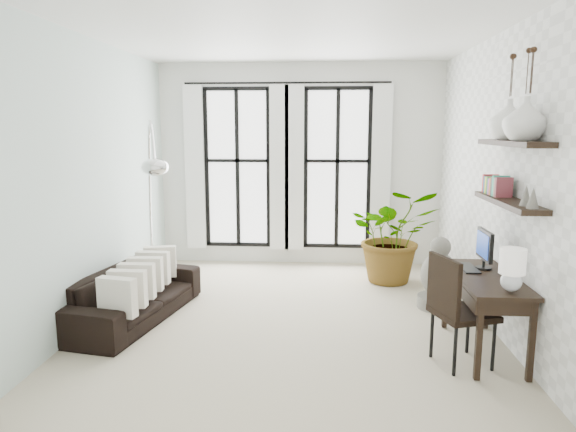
# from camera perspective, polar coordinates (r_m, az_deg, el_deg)

# --- Properties ---
(floor) EXTENTS (5.00, 5.00, 0.00)m
(floor) POSITION_cam_1_polar(r_m,az_deg,el_deg) (6.14, 0.23, -11.13)
(floor) COLOR beige
(floor) RESTS_ON ground
(ceiling) EXTENTS (5.00, 5.00, 0.00)m
(ceiling) POSITION_cam_1_polar(r_m,az_deg,el_deg) (5.83, 0.25, 19.74)
(ceiling) COLOR white
(ceiling) RESTS_ON wall_back
(wall_left) EXTENTS (0.00, 5.00, 5.00)m
(wall_left) POSITION_cam_1_polar(r_m,az_deg,el_deg) (6.32, -20.63, 3.78)
(wall_left) COLOR silver
(wall_left) RESTS_ON floor
(wall_right) EXTENTS (0.00, 5.00, 5.00)m
(wall_right) POSITION_cam_1_polar(r_m,az_deg,el_deg) (6.06, 22.02, 3.47)
(wall_right) COLOR white
(wall_right) RESTS_ON floor
(wall_back) EXTENTS (4.50, 0.00, 4.50)m
(wall_back) POSITION_cam_1_polar(r_m,az_deg,el_deg) (8.26, 1.31, 5.64)
(wall_back) COLOR white
(wall_back) RESTS_ON floor
(windows) EXTENTS (3.26, 0.13, 2.65)m
(windows) POSITION_cam_1_polar(r_m,az_deg,el_deg) (8.20, -0.12, 5.34)
(windows) COLOR white
(windows) RESTS_ON wall_back
(wall_shelves) EXTENTS (0.25, 1.30, 0.60)m
(wall_shelves) POSITION_cam_1_polar(r_m,az_deg,el_deg) (5.26, 23.32, 3.94)
(wall_shelves) COLOR black
(wall_shelves) RESTS_ON wall_right
(sofa) EXTENTS (1.14, 2.10, 0.58)m
(sofa) POSITION_cam_1_polar(r_m,az_deg,el_deg) (6.25, -16.78, -8.37)
(sofa) COLOR black
(sofa) RESTS_ON floor
(throw_pillows) EXTENTS (0.40, 1.52, 0.40)m
(throw_pillows) POSITION_cam_1_polar(r_m,az_deg,el_deg) (6.15, -16.00, -6.57)
(throw_pillows) COLOR silver
(throw_pillows) RESTS_ON sofa
(plant) EXTENTS (1.26, 1.11, 1.36)m
(plant) POSITION_cam_1_polar(r_m,az_deg,el_deg) (7.48, 11.62, -2.11)
(plant) COLOR #2D7228
(plant) RESTS_ON floor
(desk) EXTENTS (0.56, 1.31, 1.17)m
(desk) POSITION_cam_1_polar(r_m,az_deg,el_deg) (5.31, 21.22, -6.91)
(desk) COLOR black
(desk) RESTS_ON floor
(desk_chair) EXTENTS (0.63, 0.63, 1.04)m
(desk_chair) POSITION_cam_1_polar(r_m,az_deg,el_deg) (5.01, 18.05, -9.28)
(desk_chair) COLOR black
(desk_chair) RESTS_ON floor
(arc_lamp) EXTENTS (0.72, 1.25, 2.28)m
(arc_lamp) POSITION_cam_1_polar(r_m,az_deg,el_deg) (6.41, -14.97, 5.56)
(arc_lamp) COLOR silver
(arc_lamp) RESTS_ON floor
(buddha) EXTENTS (0.50, 0.50, 0.89)m
(buddha) POSITION_cam_1_polar(r_m,az_deg,el_deg) (6.58, 16.42, -6.66)
(buddha) COLOR slate
(buddha) RESTS_ON floor
(vase_a) EXTENTS (0.37, 0.37, 0.38)m
(vase_a) POSITION_cam_1_polar(r_m,az_deg,el_deg) (4.97, 24.85, 9.78)
(vase_a) COLOR white
(vase_a) RESTS_ON shelf_upper
(vase_b) EXTENTS (0.37, 0.37, 0.38)m
(vase_b) POSITION_cam_1_polar(r_m,az_deg,el_deg) (5.35, 23.31, 9.81)
(vase_b) COLOR white
(vase_b) RESTS_ON shelf_upper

